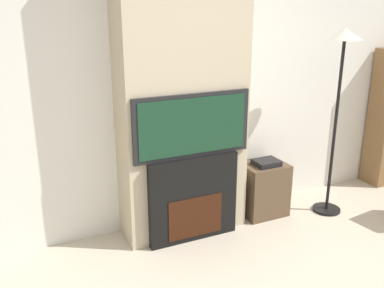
# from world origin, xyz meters

# --- Properties ---
(wall_back) EXTENTS (6.00, 0.06, 2.70)m
(wall_back) POSITION_xyz_m (0.00, 2.03, 1.35)
(wall_back) COLOR silver
(wall_back) RESTS_ON ground_plane
(chimney_breast) EXTENTS (1.10, 0.38, 2.70)m
(chimney_breast) POSITION_xyz_m (0.00, 1.81, 1.35)
(chimney_breast) COLOR #BCAD8E
(chimney_breast) RESTS_ON ground_plane
(fireplace) EXTENTS (0.81, 0.15, 0.77)m
(fireplace) POSITION_xyz_m (0.00, 1.62, 0.38)
(fireplace) COLOR black
(fireplace) RESTS_ON ground_plane
(television) EXTENTS (1.03, 0.07, 0.53)m
(television) POSITION_xyz_m (0.00, 1.62, 1.03)
(television) COLOR black
(television) RESTS_ON fireplace
(floor_lamp) EXTENTS (0.31, 0.31, 1.78)m
(floor_lamp) POSITION_xyz_m (1.44, 1.52, 1.39)
(floor_lamp) COLOR black
(floor_lamp) RESTS_ON ground_plane
(media_stand) EXTENTS (0.42, 0.36, 0.57)m
(media_stand) POSITION_xyz_m (0.82, 1.75, 0.27)
(media_stand) COLOR brown
(media_stand) RESTS_ON ground_plane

